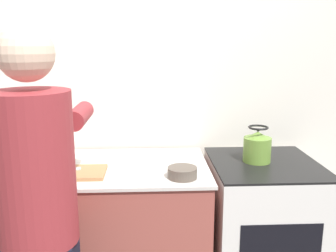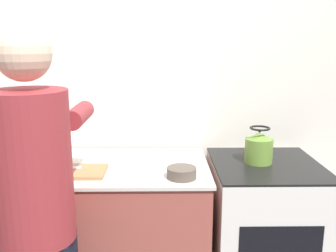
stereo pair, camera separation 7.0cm
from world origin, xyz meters
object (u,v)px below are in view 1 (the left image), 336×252
at_px(bowl_prep, 182,173).
at_px(oven, 261,235).
at_px(knife, 61,170).
at_px(canister_jar, 36,147).
at_px(kettle, 257,147).
at_px(person, 39,209).
at_px(cutting_board, 70,173).

bearing_deg(bowl_prep, oven, 22.49).
bearing_deg(knife, canister_jar, 120.19).
distance_m(knife, canister_jar, 0.31).
xyz_separation_m(kettle, bowl_prep, (-0.45, -0.23, -0.07)).
bearing_deg(knife, kettle, -2.44).
xyz_separation_m(person, cutting_board, (0.05, 0.41, 0.01)).
distance_m(kettle, canister_jar, 1.29).
relative_size(person, knife, 8.35).
bearing_deg(person, bowl_prep, 27.76).
bearing_deg(knife, oven, -3.65).
relative_size(cutting_board, knife, 1.86).
relative_size(oven, canister_jar, 5.31).
bearing_deg(canister_jar, bowl_prep, -21.40).
distance_m(knife, kettle, 1.10).
bearing_deg(person, oven, 25.50).
relative_size(person, canister_jar, 9.62).
distance_m(person, knife, 0.43).
height_order(kettle, bowl_prep, kettle).
bearing_deg(kettle, bowl_prep, -153.54).
bearing_deg(bowl_prep, knife, 171.62).
bearing_deg(cutting_board, person, -96.46).
relative_size(kettle, bowl_prep, 1.37).
xyz_separation_m(knife, kettle, (1.09, 0.13, 0.07)).
distance_m(cutting_board, bowl_prep, 0.59).
height_order(knife, kettle, kettle).
xyz_separation_m(knife, canister_jar, (-0.19, 0.23, 0.07)).
bearing_deg(knife, cutting_board, -24.22).
xyz_separation_m(cutting_board, bowl_prep, (0.59, -0.08, 0.02)).
xyz_separation_m(oven, knife, (-1.14, -0.11, 0.47)).
height_order(cutting_board, bowl_prep, bowl_prep).
xyz_separation_m(kettle, canister_jar, (-1.28, 0.10, -0.01)).
height_order(kettle, canister_jar, kettle).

